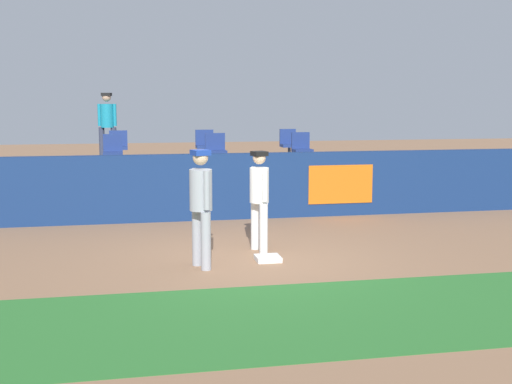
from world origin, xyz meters
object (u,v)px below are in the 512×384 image
Objects in this scene: seat_back_right at (289,143)px; first_base at (268,258)px; seat_front_center at (216,149)px; spectator_hooded at (107,121)px; player_fielder_home at (259,194)px; seat_front_right at (302,147)px; seat_front_left at (113,150)px; seat_back_center at (205,144)px; player_runner_visitor at (201,200)px; seat_back_left at (118,145)px.

first_base is at bearing -106.58° from seat_back_right.
spectator_hooded reaches higher than seat_front_center.
first_base is at bearing -17.40° from player_fielder_home.
player_fielder_home is 5.03m from seat_front_right.
seat_back_right is at bearing 73.42° from first_base.
seat_front_right is 5.41m from spectator_hooded.
seat_front_right is (4.53, 0.00, 0.00)m from seat_front_left.
first_base is at bearing -110.59° from seat_front_right.
player_fielder_home is 6.41m from seat_back_center.
seat_front_center is at bearing 151.57° from player_runner_visitor.
seat_back_left is 1.00× the size of seat_front_center.
seat_back_right is 2.29m from seat_back_center.
seat_front_center is (2.30, -1.80, 0.00)m from seat_back_left.
first_base is 0.48× the size of seat_back_center.
player_runner_visitor is at bearing -100.11° from seat_front_center.
first_base is 0.48× the size of seat_back_right.
seat_front_left is at bearing -158.84° from seat_back_right.
seat_back_left is (-1.31, 7.35, 0.38)m from player_runner_visitor.
seat_front_left is at bearing -142.66° from seat_back_center.
player_fielder_home is at bearing -88.41° from seat_front_center.
player_runner_visitor reaches higher than seat_back_right.
seat_front_left is at bearing -93.46° from seat_back_left.
seat_front_right is 1.00× the size of seat_back_center.
seat_back_left is at bearing -176.25° from player_fielder_home.
seat_back_left is (-4.54, 0.00, 0.00)m from seat_back_right.
seat_front_left is 1.00× the size of seat_front_right.
seat_front_right and seat_front_center have the same top height.
seat_back_right is 1.00× the size of seat_front_center.
player_fielder_home is 2.07× the size of seat_back_right.
first_base is 0.48× the size of seat_back_left.
first_base is 0.48× the size of seat_front_right.
seat_back_right is at bearing 137.92° from player_runner_visitor.
seat_back_right is 2.88m from seat_front_center.
seat_front_center is at bearing -141.30° from seat_back_right.
player_runner_visitor is at bearing -168.71° from first_base.
seat_back_right is at bearing 38.70° from seat_front_center.
seat_back_center is at bearing 174.86° from spectator_hooded.
seat_front_left is 1.80m from seat_back_left.
seat_front_left and seat_front_right have the same top height.
seat_front_center is at bearing -88.58° from seat_back_center.
player_runner_visitor is 2.21× the size of seat_back_right.
first_base is 0.22× the size of spectator_hooded.
player_fielder_home is 6.85m from seat_back_left.
seat_back_center reaches higher than first_base.
seat_back_left is at bearing 180.00° from seat_back_right.
spectator_hooded is at bearing -176.39° from player_fielder_home.
seat_back_left is at bearing 86.54° from seat_front_left.
seat_back_center is at bearing 37.34° from seat_front_left.
spectator_hooded reaches higher than player_fielder_home.
player_runner_visitor is at bearing -66.36° from player_fielder_home.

